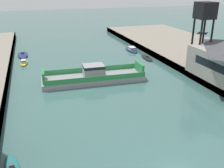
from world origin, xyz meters
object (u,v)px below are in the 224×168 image
object	(u,v)px
moored_boat_near_right	(24,62)
crane_tower	(205,16)
chain_ferry	(94,76)
moored_boat_mid_right	(23,55)
moored_boat_mid_left	(147,58)
moored_boat_far_right	(131,49)

from	to	relation	value
moored_boat_near_right	crane_tower	xyz separation A→B (m)	(38.70, -21.16, 12.84)
chain_ferry	crane_tower	bearing A→B (deg)	-7.15
moored_boat_near_right	moored_boat_mid_right	distance (m)	8.54
moored_boat_near_right	moored_boat_mid_left	distance (m)	33.55
chain_ferry	moored_boat_far_right	world-z (taller)	chain_ferry
moored_boat_mid_right	moored_boat_far_right	xyz separation A→B (m)	(32.71, -4.24, 0.19)
moored_boat_mid_right	moored_boat_far_right	world-z (taller)	moored_boat_far_right
chain_ferry	moored_boat_mid_right	bearing A→B (deg)	119.07
crane_tower	moored_boat_mid_right	bearing A→B (deg)	142.74
moored_boat_near_right	moored_boat_mid_left	world-z (taller)	moored_boat_near_right
moored_boat_mid_right	crane_tower	distance (m)	50.73
moored_boat_mid_left	moored_boat_mid_right	world-z (taller)	moored_boat_mid_right
moored_boat_near_right	moored_boat_mid_left	size ratio (longest dim) A/B	0.81
chain_ferry	moored_boat_near_right	xyz separation A→B (m)	(-14.48, 18.12, -0.66)
moored_boat_near_right	moored_boat_mid_right	world-z (taller)	moored_boat_near_right
chain_ferry	moored_boat_far_right	xyz separation A→B (m)	(17.89, 22.41, -0.61)
chain_ferry	crane_tower	size ratio (longest dim) A/B	1.53
moored_boat_far_right	crane_tower	world-z (taller)	crane_tower
moored_boat_near_right	crane_tower	world-z (taller)	crane_tower
moored_boat_mid_right	crane_tower	world-z (taller)	crane_tower
moored_boat_near_right	moored_boat_mid_right	bearing A→B (deg)	92.25
moored_boat_far_right	moored_boat_mid_right	bearing A→B (deg)	172.61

